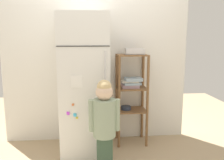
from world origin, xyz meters
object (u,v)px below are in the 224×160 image
object	(u,v)px
child_standing	(104,118)
fruit_bin	(134,52)
pantry_shelf_unit	(131,90)
refrigerator	(85,85)

from	to	relation	value
child_standing	fruit_bin	xyz separation A→B (m)	(0.45, 0.74, 0.65)
pantry_shelf_unit	fruit_bin	xyz separation A→B (m)	(0.03, 0.01, 0.52)
pantry_shelf_unit	refrigerator	bearing A→B (deg)	-164.99
refrigerator	fruit_bin	xyz separation A→B (m)	(0.66, 0.18, 0.40)
refrigerator	child_standing	size ratio (longest dim) A/B	1.69
child_standing	pantry_shelf_unit	xyz separation A→B (m)	(0.41, 0.73, 0.13)
child_standing	fruit_bin	world-z (taller)	fruit_bin
refrigerator	fruit_bin	world-z (taller)	refrigerator
child_standing	fruit_bin	bearing A→B (deg)	58.77
child_standing	pantry_shelf_unit	distance (m)	0.84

